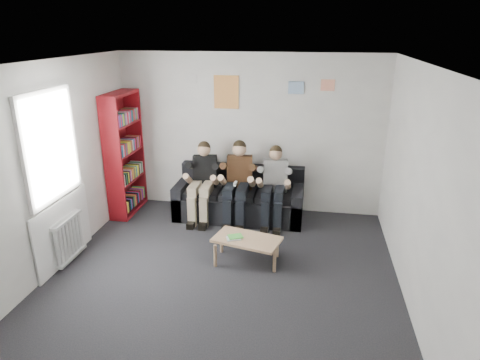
# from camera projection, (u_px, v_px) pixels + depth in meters

# --- Properties ---
(room_shell) EXTENTS (5.00, 5.00, 5.00)m
(room_shell) POSITION_uv_depth(u_px,v_px,m) (218.00, 184.00, 4.98)
(room_shell) COLOR black
(room_shell) RESTS_ON ground
(sofa) EXTENTS (2.14, 0.87, 0.83)m
(sofa) POSITION_uv_depth(u_px,v_px,m) (240.00, 199.00, 7.29)
(sofa) COLOR black
(sofa) RESTS_ON ground
(bookshelf) EXTENTS (0.31, 0.94, 2.08)m
(bookshelf) POSITION_uv_depth(u_px,v_px,m) (125.00, 154.00, 7.25)
(bookshelf) COLOR maroon
(bookshelf) RESTS_ON ground
(coffee_table) EXTENTS (0.89, 0.49, 0.36)m
(coffee_table) POSITION_uv_depth(u_px,v_px,m) (247.00, 241.00, 5.84)
(coffee_table) COLOR tan
(coffee_table) RESTS_ON ground
(game_cases) EXTENTS (0.21, 0.17, 0.03)m
(game_cases) POSITION_uv_depth(u_px,v_px,m) (234.00, 237.00, 5.82)
(game_cases) COLOR silver
(game_cases) RESTS_ON coffee_table
(person_left) EXTENTS (0.40, 0.85, 1.30)m
(person_left) POSITION_uv_depth(u_px,v_px,m) (202.00, 182.00, 7.09)
(person_left) COLOR black
(person_left) RESTS_ON sofa
(person_middle) EXTENTS (0.42, 0.90, 1.34)m
(person_middle) POSITION_uv_depth(u_px,v_px,m) (238.00, 183.00, 6.98)
(person_middle) COLOR #4D2D19
(person_middle) RESTS_ON sofa
(person_right) EXTENTS (0.39, 0.83, 1.28)m
(person_right) POSITION_uv_depth(u_px,v_px,m) (274.00, 187.00, 6.90)
(person_right) COLOR white
(person_right) RESTS_ON sofa
(radiator) EXTENTS (0.10, 0.64, 0.60)m
(radiator) POSITION_uv_depth(u_px,v_px,m) (69.00, 238.00, 5.84)
(radiator) COLOR silver
(radiator) RESTS_ON ground
(window) EXTENTS (0.05, 1.30, 2.36)m
(window) POSITION_uv_depth(u_px,v_px,m) (57.00, 192.00, 5.62)
(window) COLOR white
(window) RESTS_ON room_shell
(poster_large) EXTENTS (0.42, 0.01, 0.55)m
(poster_large) POSITION_uv_depth(u_px,v_px,m) (226.00, 92.00, 7.11)
(poster_large) COLOR #D0C449
(poster_large) RESTS_ON room_shell
(poster_blue) EXTENTS (0.25, 0.01, 0.20)m
(poster_blue) POSITION_uv_depth(u_px,v_px,m) (296.00, 88.00, 6.89)
(poster_blue) COLOR #3E8AD3
(poster_blue) RESTS_ON room_shell
(poster_pink) EXTENTS (0.22, 0.01, 0.18)m
(poster_pink) POSITION_uv_depth(u_px,v_px,m) (328.00, 85.00, 6.80)
(poster_pink) COLOR #DB4497
(poster_pink) RESTS_ON room_shell
(poster_sign) EXTENTS (0.20, 0.01, 0.14)m
(poster_sign) POSITION_uv_depth(u_px,v_px,m) (191.00, 79.00, 7.14)
(poster_sign) COLOR silver
(poster_sign) RESTS_ON room_shell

